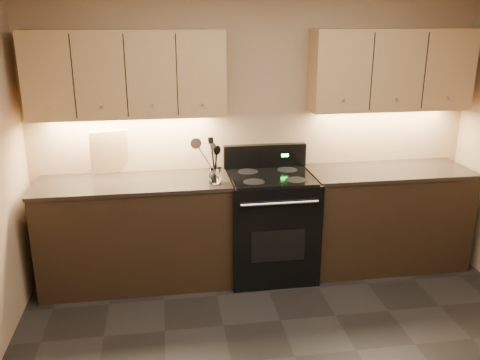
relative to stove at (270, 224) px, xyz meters
name	(u,v)px	position (x,y,z in m)	size (l,w,h in m)	color
wall_back	(256,127)	(-0.08, 0.32, 0.82)	(4.00, 0.04, 2.60)	tan
counter_left	(136,232)	(-1.18, 0.02, -0.01)	(1.62, 0.62, 0.93)	black
counter_right	(385,217)	(1.10, 0.02, -0.01)	(1.46, 0.62, 0.93)	black
stove	(270,224)	(0.00, 0.00, 0.00)	(0.76, 0.68, 1.14)	black
upper_cab_left	(127,74)	(-1.18, 0.17, 1.32)	(1.60, 0.30, 0.70)	tan
upper_cab_right	(391,70)	(1.10, 0.17, 1.32)	(1.44, 0.30, 0.70)	tan
outlet_plate	(110,152)	(-1.38, 0.31, 0.64)	(0.09, 0.01, 0.12)	#B2B5BA
utensil_crock	(215,176)	(-0.50, -0.13, 0.51)	(0.12, 0.12, 0.13)	white
cutting_board	(109,152)	(-1.38, 0.26, 0.65)	(0.32, 0.02, 0.41)	tan
black_spoon	(214,162)	(-0.51, -0.11, 0.63)	(0.06, 0.06, 0.33)	black
black_turner	(215,160)	(-0.50, -0.15, 0.66)	(0.08, 0.08, 0.38)	black
steel_spatula	(219,162)	(-0.46, -0.13, 0.63)	(0.08, 0.08, 0.33)	silver
steel_skimmer	(220,158)	(-0.46, -0.14, 0.67)	(0.09, 0.09, 0.40)	silver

